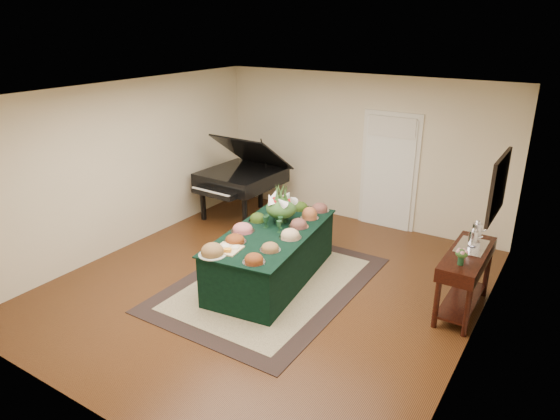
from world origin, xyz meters
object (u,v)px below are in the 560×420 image
Objects in this scene: buffet_table at (272,255)px; grand_piano at (241,177)px; floral_centerpiece at (281,204)px; mahogany_sideboard at (466,265)px.

grand_piano is at bearing 136.26° from buffet_table.
floral_centerpiece is 0.35× the size of mahogany_sideboard.
floral_centerpiece is at bearing -38.37° from grand_piano.
floral_centerpiece is (-0.07, 0.36, 0.66)m from buffet_table.
floral_centerpiece is 2.65m from mahogany_sideboard.
buffet_table is at bearing -166.30° from mahogany_sideboard.
buffet_table is 1.52× the size of grand_piano.
floral_centerpiece is at bearing -174.29° from mahogany_sideboard.
buffet_table is 2.60m from grand_piano.
grand_piano is 1.22× the size of mahogany_sideboard.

